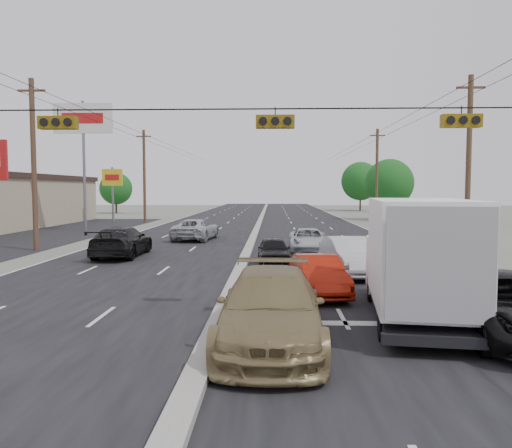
{
  "coord_description": "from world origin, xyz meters",
  "views": [
    {
      "loc": [
        1.45,
        -13.74,
        3.62
      ],
      "look_at": [
        0.75,
        6.53,
        2.2
      ],
      "focal_mm": 35.0,
      "sensor_mm": 36.0,
      "label": 1
    }
  ],
  "objects_px": {
    "tree_right_far": "(361,181)",
    "tan_sedan": "(271,309)",
    "pole_sign_far": "(112,182)",
    "queue_car_b": "(350,256)",
    "utility_pole_right_b": "(469,163)",
    "red_sedan": "(318,276)",
    "queue_car_c": "(308,240)",
    "pole_sign_billboard": "(83,127)",
    "tree_left_far": "(116,189)",
    "utility_pole_left_c": "(144,175)",
    "black_suv": "(511,306)",
    "oncoming_far": "(196,230)",
    "tree_right_mid": "(389,183)",
    "queue_car_a": "(274,251)",
    "box_truck": "(416,259)",
    "oncoming_near": "(122,242)",
    "queue_car_d": "(420,264)",
    "utility_pole_left_b": "(34,164)",
    "utility_pole_right_c": "(377,175)",
    "queue_car_e": "(426,245)"
  },
  "relations": [
    {
      "from": "pole_sign_far",
      "to": "queue_car_c",
      "type": "bearing_deg",
      "value": -51.84
    },
    {
      "from": "red_sedan",
      "to": "oncoming_far",
      "type": "relative_size",
      "value": 0.76
    },
    {
      "from": "black_suv",
      "to": "queue_car_d",
      "type": "xyz_separation_m",
      "value": [
        0.01,
        7.51,
        -0.11
      ]
    },
    {
      "from": "tree_right_mid",
      "to": "queue_car_d",
      "type": "xyz_separation_m",
      "value": [
        -7.76,
        -39.09,
        -3.67
      ]
    },
    {
      "from": "black_suv",
      "to": "red_sedan",
      "type": "bearing_deg",
      "value": 134.99
    },
    {
      "from": "pole_sign_billboard",
      "to": "pole_sign_far",
      "type": "height_order",
      "value": "pole_sign_billboard"
    },
    {
      "from": "tree_right_far",
      "to": "utility_pole_left_b",
      "type": "bearing_deg",
      "value": -117.39
    },
    {
      "from": "tree_right_far",
      "to": "queue_car_a",
      "type": "xyz_separation_m",
      "value": [
        -14.52,
        -59.75,
        -4.31
      ]
    },
    {
      "from": "box_truck",
      "to": "tan_sedan",
      "type": "height_order",
      "value": "box_truck"
    },
    {
      "from": "tan_sedan",
      "to": "black_suv",
      "type": "bearing_deg",
      "value": 8.54
    },
    {
      "from": "tree_left_far",
      "to": "tree_right_far",
      "type": "bearing_deg",
      "value": 14.74
    },
    {
      "from": "oncoming_near",
      "to": "tan_sedan",
      "type": "bearing_deg",
      "value": 118.17
    },
    {
      "from": "utility_pole_right_b",
      "to": "utility_pole_left_c",
      "type": "bearing_deg",
      "value": 135.0
    },
    {
      "from": "queue_car_c",
      "to": "oncoming_near",
      "type": "bearing_deg",
      "value": -164.41
    },
    {
      "from": "pole_sign_far",
      "to": "queue_car_a",
      "type": "bearing_deg",
      "value": -59.55
    },
    {
      "from": "black_suv",
      "to": "oncoming_far",
      "type": "distance_m",
      "value": 25.69
    },
    {
      "from": "oncoming_far",
      "to": "utility_pole_left_b",
      "type": "bearing_deg",
      "value": 43.81
    },
    {
      "from": "tree_right_mid",
      "to": "oncoming_near",
      "type": "xyz_separation_m",
      "value": [
        -21.66,
        -32.47,
        -3.53
      ]
    },
    {
      "from": "tan_sedan",
      "to": "queue_car_b",
      "type": "xyz_separation_m",
      "value": [
        3.29,
        9.66,
        -0.06
      ]
    },
    {
      "from": "box_truck",
      "to": "queue_car_c",
      "type": "height_order",
      "value": "box_truck"
    },
    {
      "from": "utility_pole_left_b",
      "to": "pole_sign_billboard",
      "type": "height_order",
      "value": "pole_sign_billboard"
    },
    {
      "from": "queue_car_b",
      "to": "box_truck",
      "type": "bearing_deg",
      "value": -91.82
    },
    {
      "from": "queue_car_c",
      "to": "pole_sign_billboard",
      "type": "bearing_deg",
      "value": 145.47
    },
    {
      "from": "red_sedan",
      "to": "tree_left_far",
      "type": "bearing_deg",
      "value": 105.95
    },
    {
      "from": "utility_pole_left_c",
      "to": "tree_right_far",
      "type": "bearing_deg",
      "value": 46.47
    },
    {
      "from": "utility_pole_left_c",
      "to": "tree_right_far",
      "type": "relative_size",
      "value": 1.23
    },
    {
      "from": "pole_sign_far",
      "to": "utility_pole_right_c",
      "type": "bearing_deg",
      "value": 0.0
    },
    {
      "from": "utility_pole_left_c",
      "to": "pole_sign_far",
      "type": "height_order",
      "value": "utility_pole_left_c"
    },
    {
      "from": "tree_left_far",
      "to": "red_sedan",
      "type": "xyz_separation_m",
      "value": [
        25.0,
        -56.81,
        -3.05
      ]
    },
    {
      "from": "tree_left_far",
      "to": "tree_right_mid",
      "type": "height_order",
      "value": "tree_right_mid"
    },
    {
      "from": "red_sedan",
      "to": "queue_car_e",
      "type": "distance_m",
      "value": 11.81
    },
    {
      "from": "utility_pole_right_c",
      "to": "red_sedan",
      "type": "bearing_deg",
      "value": -104.47
    },
    {
      "from": "utility_pole_left_b",
      "to": "queue_car_a",
      "type": "xyz_separation_m",
      "value": [
        13.98,
        -4.75,
        -4.46
      ]
    },
    {
      "from": "utility_pole_right_b",
      "to": "red_sedan",
      "type": "xyz_separation_m",
      "value": [
        -9.5,
        -11.81,
        -4.44
      ]
    },
    {
      "from": "tree_right_far",
      "to": "tan_sedan",
      "type": "relative_size",
      "value": 1.4
    },
    {
      "from": "red_sedan",
      "to": "queue_car_d",
      "type": "relative_size",
      "value": 0.88
    },
    {
      "from": "oncoming_far",
      "to": "utility_pole_left_c",
      "type": "bearing_deg",
      "value": -59.12
    },
    {
      "from": "tree_left_far",
      "to": "tree_right_far",
      "type": "height_order",
      "value": "tree_right_far"
    },
    {
      "from": "utility_pole_right_c",
      "to": "queue_car_a",
      "type": "xyz_separation_m",
      "value": [
        -11.02,
        -29.75,
        -4.46
      ]
    },
    {
      "from": "oncoming_near",
      "to": "tree_right_far",
      "type": "bearing_deg",
      "value": -111.75
    },
    {
      "from": "tan_sedan",
      "to": "queue_car_d",
      "type": "xyz_separation_m",
      "value": [
        5.84,
        8.29,
        -0.18
      ]
    },
    {
      "from": "queue_car_d",
      "to": "oncoming_near",
      "type": "distance_m",
      "value": 15.39
    },
    {
      "from": "tree_right_far",
      "to": "black_suv",
      "type": "height_order",
      "value": "tree_right_far"
    },
    {
      "from": "utility_pole_right_c",
      "to": "oncoming_far",
      "type": "height_order",
      "value": "utility_pole_right_c"
    },
    {
      "from": "queue_car_b",
      "to": "oncoming_near",
      "type": "distance_m",
      "value": 12.5
    },
    {
      "from": "tan_sedan",
      "to": "queue_car_b",
      "type": "bearing_deg",
      "value": 72.19
    },
    {
      "from": "pole_sign_far",
      "to": "queue_car_b",
      "type": "relative_size",
      "value": 1.26
    },
    {
      "from": "utility_pole_right_b",
      "to": "queue_car_d",
      "type": "xyz_separation_m",
      "value": [
        -5.26,
        -9.09,
        -4.44
      ]
    },
    {
      "from": "queue_car_d",
      "to": "queue_car_e",
      "type": "relative_size",
      "value": 1.26
    },
    {
      "from": "pole_sign_billboard",
      "to": "box_truck",
      "type": "bearing_deg",
      "value": -54.82
    }
  ]
}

